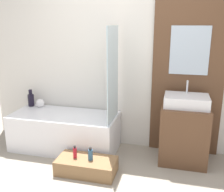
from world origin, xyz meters
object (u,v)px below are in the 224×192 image
object	(u,v)px
sink	(186,101)
bottle_soap_primary	(75,152)
vase_tall_dark	(31,99)
vase_round_light	(40,103)
bathtub	(65,131)
bottle_soap_secondary	(90,154)
wooden_step_bench	(87,166)

from	to	relation	value
sink	bottle_soap_primary	world-z (taller)	sink
vase_tall_dark	bottle_soap_primary	size ratio (longest dim) A/B	1.66
sink	vase_round_light	bearing A→B (deg)	175.61
bathtub	sink	xyz separation A→B (m)	(1.61, 0.05, 0.55)
sink	vase_tall_dark	size ratio (longest dim) A/B	2.10
vase_round_light	bottle_soap_primary	bearing A→B (deg)	-41.55
bathtub	sink	world-z (taller)	sink
bottle_soap_primary	vase_tall_dark	bearing A→B (deg)	142.63
vase_round_light	bottle_soap_secondary	xyz separation A→B (m)	(1.04, -0.75, -0.32)
vase_round_light	bottle_soap_secondary	size ratio (longest dim) A/B	0.82
bathtub	vase_round_light	size ratio (longest dim) A/B	11.60
wooden_step_bench	bottle_soap_primary	bearing A→B (deg)	180.00
wooden_step_bench	bottle_soap_secondary	size ratio (longest dim) A/B	4.52
vase_tall_dark	bottle_soap_primary	world-z (taller)	vase_tall_dark
vase_tall_dark	bottle_soap_primary	bearing A→B (deg)	-37.37
bathtub	vase_round_light	bearing A→B (deg)	156.21
sink	bottle_soap_primary	distance (m)	1.49
wooden_step_bench	bottle_soap_primary	xyz separation A→B (m)	(-0.14, 0.00, 0.16)
bathtub	wooden_step_bench	size ratio (longest dim) A/B	2.09
vase_round_light	bottle_soap_secondary	distance (m)	1.32
sink	vase_round_light	distance (m)	2.11
sink	bottle_soap_primary	xyz separation A→B (m)	(-1.24, -0.59, -0.56)
sink	vase_round_light	world-z (taller)	sink
vase_tall_dark	vase_round_light	size ratio (longest dim) A/B	2.00
sink	vase_tall_dark	world-z (taller)	sink
bathtub	bottle_soap_primary	xyz separation A→B (m)	(0.37, -0.54, -0.01)
vase_round_light	bottle_soap_secondary	bearing A→B (deg)	-35.82
bottle_soap_primary	bathtub	bearing A→B (deg)	124.26
wooden_step_bench	bottle_soap_secondary	world-z (taller)	bottle_soap_secondary
wooden_step_bench	vase_round_light	bearing A→B (deg)	142.76
wooden_step_bench	bottle_soap_primary	size ratio (longest dim) A/B	4.58
vase_round_light	bottle_soap_primary	world-z (taller)	vase_round_light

